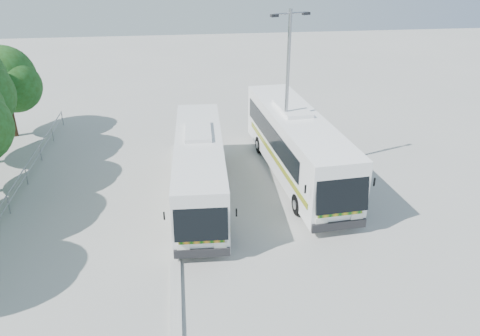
{
  "coord_description": "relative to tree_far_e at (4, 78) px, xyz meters",
  "views": [
    {
      "loc": [
        -1.71,
        -17.2,
        11.51
      ],
      "look_at": [
        0.91,
        2.82,
        1.78
      ],
      "focal_mm": 35.0,
      "sensor_mm": 36.0,
      "label": 1
    }
  ],
  "objects": [
    {
      "name": "coach_main",
      "position": [
        11.63,
        -9.85,
        -2.2
      ],
      "size": [
        2.74,
        11.17,
        3.08
      ],
      "rotation": [
        0.0,
        0.0,
        -0.04
      ],
      "color": "silver",
      "rests_on": "ground"
    },
    {
      "name": "ground",
      "position": [
        12.63,
        -13.3,
        -3.89
      ],
      "size": [
        100.0,
        100.0,
        0.0
      ],
      "primitive_type": "plane",
      "color": "#A2A29C",
      "rests_on": "ground"
    },
    {
      "name": "kerb_divider",
      "position": [
        10.33,
        -11.3,
        -3.81
      ],
      "size": [
        0.4,
        16.0,
        0.15
      ],
      "primitive_type": "cube",
      "color": "#B2B2AD",
      "rests_on": "ground"
    },
    {
      "name": "lamppost",
      "position": [
        16.31,
        -7.84,
        0.93
      ],
      "size": [
        2.08,
        0.84,
        8.73
      ],
      "rotation": [
        0.0,
        0.0,
        0.31
      ],
      "color": "gray",
      "rests_on": "ground"
    },
    {
      "name": "coach_adjacent",
      "position": [
        16.88,
        -8.13,
        -2.01
      ],
      "size": [
        3.44,
        12.48,
        3.42
      ],
      "rotation": [
        0.0,
        0.0,
        0.08
      ],
      "color": "white",
      "rests_on": "ground"
    },
    {
      "name": "tree_far_e",
      "position": [
        0.0,
        0.0,
        0.0
      ],
      "size": [
        4.54,
        4.28,
        5.92
      ],
      "color": "#382314",
      "rests_on": "ground"
    },
    {
      "name": "railing",
      "position": [
        2.63,
        -9.3,
        -3.15
      ],
      "size": [
        0.06,
        22.0,
        1.0
      ],
      "color": "gray",
      "rests_on": "ground"
    }
  ]
}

